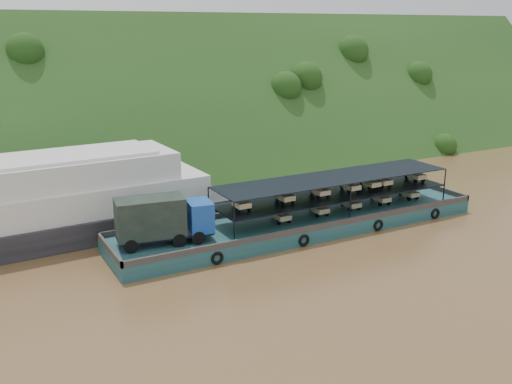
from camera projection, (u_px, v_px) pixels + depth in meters
name	position (u px, v px, depth m)	size (l,w,h in m)	color
ground	(291.00, 231.00, 51.56)	(160.00, 160.00, 0.00)	brown
hillside	(159.00, 155.00, 81.95)	(140.00, 28.00, 28.00)	#183914
cargo_barge	(286.00, 220.00, 50.71)	(35.00, 7.18, 5.04)	#144447
passenger_ferry	(29.00, 206.00, 48.46)	(36.24, 10.46, 7.27)	black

